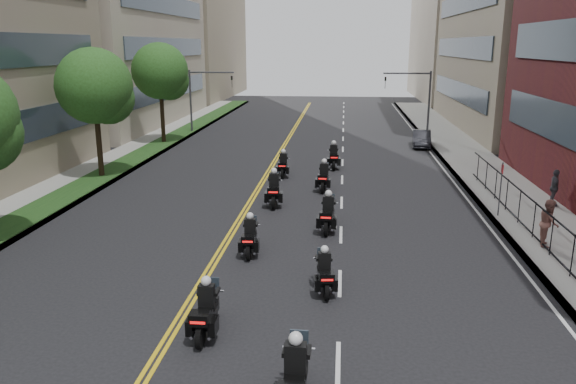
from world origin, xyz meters
name	(u,v)px	position (x,y,z in m)	size (l,w,h in m)	color
sidewalk_right	(494,182)	(12.00, 25.00, 0.07)	(4.00, 90.00, 0.15)	gray
sidewalk_left	(96,173)	(-12.00, 25.00, 0.07)	(4.00, 90.00, 0.15)	gray
grass_strip	(109,172)	(-11.20, 25.00, 0.17)	(2.00, 90.00, 0.04)	#143914
building_right_far	(476,6)	(21.50, 78.00, 13.00)	(15.00, 28.00, 26.00)	#A29383
building_left_far	(176,8)	(-22.00, 78.00, 13.00)	(16.00, 28.00, 26.00)	gray
iron_fence	(562,245)	(11.00, 12.00, 0.90)	(0.05, 28.00, 1.50)	black
street_trees	(50,101)	(-11.05, 18.61, 5.13)	(4.40, 38.40, 7.98)	#322216
traffic_signal_right	(418,94)	(9.54, 42.00, 3.70)	(4.09, 0.20, 5.60)	#3F3F44
traffic_signal_left	(201,92)	(-9.54, 42.00, 3.70)	(4.09, 0.20, 5.60)	#3F3F44
motorcycle_1	(295,381)	(2.27, 3.10, 0.72)	(0.57, 2.46, 1.82)	black
motorcycle_2	(206,312)	(-0.45, 6.18, 0.66)	(0.52, 2.28, 1.68)	black
motorcycle_3	(325,274)	(2.70, 9.30, 0.61)	(0.63, 2.08, 1.54)	black
motorcycle_4	(250,238)	(-0.26, 12.43, 0.64)	(0.56, 2.19, 1.62)	black
motorcycle_5	(328,215)	(2.62, 15.48, 0.70)	(0.60, 2.41, 1.78)	black
motorcycle_6	(274,191)	(-0.17, 19.22, 0.74)	(0.68, 2.54, 1.87)	black
motorcycle_7	(324,178)	(2.19, 22.44, 0.69)	(0.56, 2.36, 1.74)	black
motorcycle_8	(283,166)	(-0.38, 25.55, 0.66)	(0.53, 2.25, 1.66)	black
motorcycle_9	(334,157)	(2.62, 28.16, 0.71)	(0.59, 2.44, 1.80)	black
parked_sedan	(422,139)	(9.32, 36.75, 0.64)	(1.35, 3.87, 1.28)	black
pedestrian_b	(549,223)	(11.24, 14.07, 1.08)	(0.91, 0.71, 1.87)	brown
pedestrian_c	(554,188)	(13.50, 19.98, 1.05)	(1.05, 0.44, 1.80)	#3F3F46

